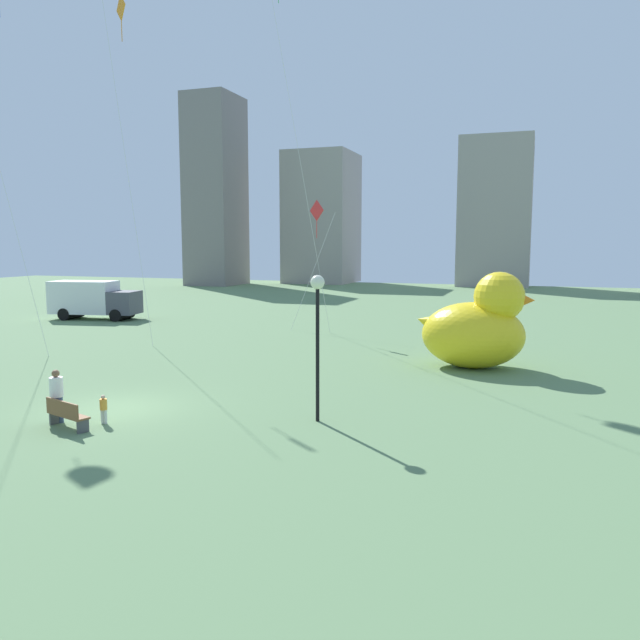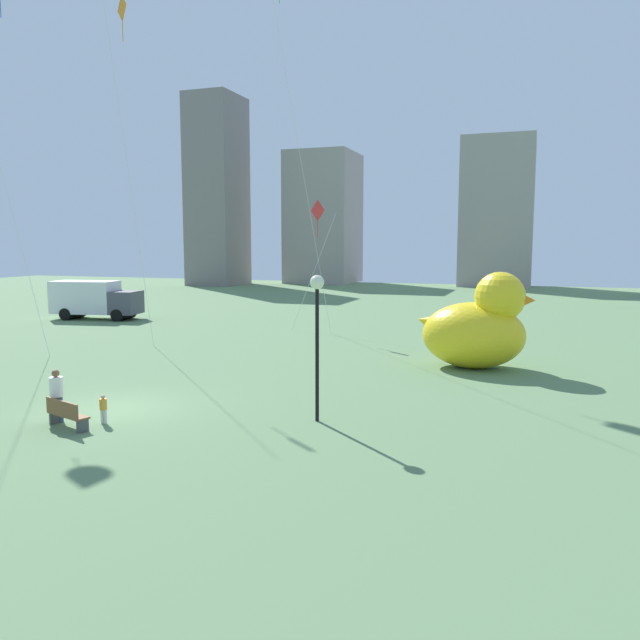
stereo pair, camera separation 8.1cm
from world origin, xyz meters
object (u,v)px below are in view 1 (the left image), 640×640
(person_child, at_px, (104,408))
(kite_orange, at_px, (122,30))
(lamppost, at_px, (318,312))
(kite_red, at_px, (317,215))
(giant_inflatable_duck, at_px, (477,327))
(park_bench, at_px, (66,414))
(person_adult, at_px, (57,393))
(box_truck, at_px, (93,300))

(person_child, height_order, kite_orange, kite_orange)
(lamppost, distance_m, kite_red, 20.18)
(person_child, relative_size, lamppost, 0.20)
(giant_inflatable_duck, height_order, kite_orange, kite_orange)
(park_bench, distance_m, giant_inflatable_duck, 17.66)
(person_adult, relative_size, kite_red, 0.20)
(park_bench, height_order, person_adult, person_adult)
(box_truck, relative_size, kite_orange, 0.37)
(kite_red, xyz_separation_m, kite_orange, (-8.11, -7.83, 9.42))
(person_adult, bearing_deg, box_truck, 126.78)
(person_adult, xyz_separation_m, lamppost, (7.76, 2.82, 2.57))
(lamppost, xyz_separation_m, box_truck, (-24.71, 19.86, -2.05))
(lamppost, height_order, kite_red, kite_red)
(park_bench, distance_m, lamppost, 8.31)
(person_child, distance_m, kite_orange, 22.69)
(kite_red, bearing_deg, person_adult, -93.03)
(person_adult, relative_size, kite_orange, 0.09)
(kite_orange, bearing_deg, park_bench, -61.33)
(park_bench, distance_m, box_truck, 29.19)
(kite_red, height_order, kite_orange, kite_orange)
(box_truck, bearing_deg, person_child, -50.45)
(person_child, relative_size, kite_red, 0.11)
(lamppost, height_order, kite_orange, kite_orange)
(kite_orange, bearing_deg, person_adult, -62.95)
(person_adult, relative_size, box_truck, 0.25)
(box_truck, bearing_deg, park_bench, -52.60)
(giant_inflatable_duck, bearing_deg, person_adult, -131.56)
(box_truck, bearing_deg, lamppost, -38.79)
(park_bench, relative_size, giant_inflatable_duck, 0.33)
(person_adult, xyz_separation_m, kite_orange, (-6.97, 13.65, 15.87))
(giant_inflatable_duck, distance_m, box_truck, 30.22)
(park_bench, xyz_separation_m, giant_inflatable_duck, (10.99, 13.75, 1.39))
(park_bench, relative_size, box_truck, 0.26)
(park_bench, height_order, person_child, person_child)
(person_adult, height_order, kite_orange, kite_orange)
(lamppost, xyz_separation_m, kite_red, (-6.62, 18.67, 3.88))
(park_bench, bearing_deg, person_adult, 147.29)
(person_child, bearing_deg, kite_orange, 122.46)
(person_child, bearing_deg, giant_inflatable_duck, 51.57)
(giant_inflatable_duck, bearing_deg, box_truck, 161.83)
(park_bench, bearing_deg, giant_inflatable_duck, 51.36)
(person_child, distance_m, giant_inflatable_duck, 16.55)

